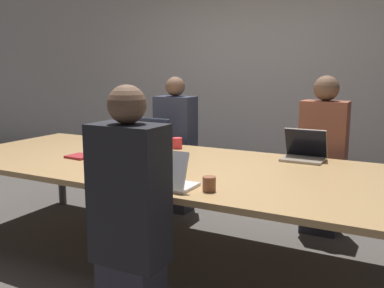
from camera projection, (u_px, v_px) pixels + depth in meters
name	position (u px, v px, depth m)	size (l,w,h in m)	color
ground_plane	(165.00, 253.00, 3.50)	(24.00, 24.00, 0.00)	#4C4742
curtain_wall	(258.00, 76.00, 5.17)	(12.00, 0.06, 2.80)	#BCB7B2
conference_table	(164.00, 169.00, 3.37)	(3.74, 1.52, 0.76)	tan
laptop_far_midleft	(153.00, 137.00, 4.11)	(0.35, 0.27, 0.26)	#333338
person_far_midleft	(176.00, 147.00, 4.45)	(0.40, 0.24, 1.41)	#2D2D38
cup_far_midleft	(177.00, 143.00, 3.95)	(0.09, 0.09, 0.10)	red
laptop_far_right	(304.00, 151.00, 3.45)	(0.33, 0.26, 0.25)	gray
person_far_right	(323.00, 158.00, 3.84)	(0.40, 0.24, 1.43)	#2D2D38
laptop_near_midright	(166.00, 177.00, 2.64)	(0.33, 0.25, 0.25)	silver
person_near_midright	(130.00, 221.00, 2.30)	(0.40, 0.24, 1.41)	#2D2D38
cup_near_midright	(209.00, 184.00, 2.58)	(0.08, 0.08, 0.09)	brown
stapler	(116.00, 155.00, 3.52)	(0.10, 0.15, 0.05)	black
notebook	(80.00, 156.00, 3.55)	(0.21, 0.19, 0.02)	maroon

